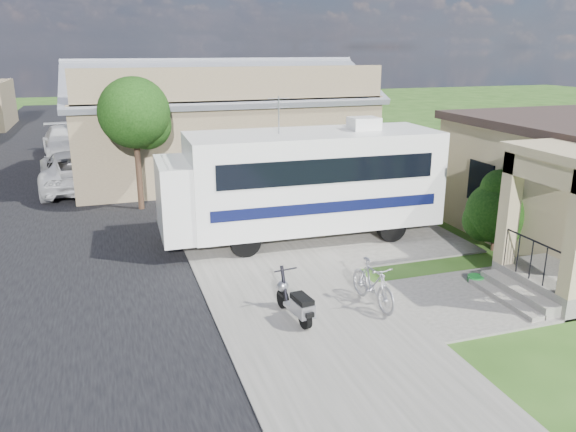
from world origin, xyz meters
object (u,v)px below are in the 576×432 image
object	(u,v)px
shrub	(498,209)
garden_hose	(475,280)
pickup_truck	(74,170)
bicycle	(373,286)
motorhome	(303,180)
van	(67,142)
scooter	(296,303)

from	to	relation	value
shrub	garden_hose	bearing A→B (deg)	-136.21
pickup_truck	bicycle	bearing A→B (deg)	112.23
motorhome	shrub	bearing A→B (deg)	-27.40
garden_hose	van	bearing A→B (deg)	116.28
motorhome	scooter	distance (m)	5.57
bicycle	garden_hose	size ratio (longest dim) A/B	4.44
shrub	pickup_truck	distance (m)	16.04
bicycle	scooter	bearing A→B (deg)	178.80
scooter	garden_hose	xyz separation A→B (m)	(4.78, 0.52, -0.35)
scooter	pickup_truck	distance (m)	14.45
bicycle	shrub	bearing A→B (deg)	19.49
shrub	van	xyz separation A→B (m)	(-12.01, 18.45, -0.39)
pickup_truck	garden_hose	xyz separation A→B (m)	(9.46, -13.14, -0.70)
shrub	scooter	distance (m)	7.20
pickup_truck	van	world-z (taller)	van
bicycle	van	size ratio (longest dim) A/B	0.31
motorhome	scooter	xyz separation A→B (m)	(-1.95, -5.04, -1.34)
bicycle	garden_hose	world-z (taller)	bicycle
bicycle	garden_hose	bearing A→B (deg)	2.24
motorhome	garden_hose	world-z (taller)	motorhome
shrub	motorhome	bearing A→B (deg)	151.17
shrub	bicycle	world-z (taller)	shrub
shrub	scooter	world-z (taller)	shrub
pickup_truck	van	xyz separation A→B (m)	(-0.58, 7.19, 0.01)
motorhome	shrub	size ratio (longest dim) A/B	3.52
motorhome	scooter	bearing A→B (deg)	-109.74
scooter	shrub	bearing A→B (deg)	11.62
shrub	pickup_truck	size ratio (longest dim) A/B	0.41
scooter	garden_hose	bearing A→B (deg)	-1.80
scooter	bicycle	world-z (taller)	scooter
shrub	bicycle	xyz separation A→B (m)	(-4.93, -2.28, -0.67)
shrub	scooter	xyz separation A→B (m)	(-6.74, -2.41, -0.74)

